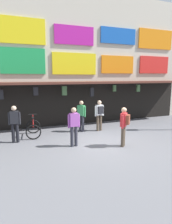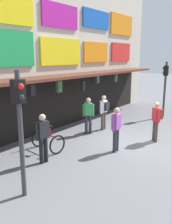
% 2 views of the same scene
% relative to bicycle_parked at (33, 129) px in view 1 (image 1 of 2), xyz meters
% --- Properties ---
extents(ground_plane, '(80.00, 80.00, 0.00)m').
position_rel_bicycle_parked_xyz_m(ground_plane, '(2.77, -2.23, -0.39)').
color(ground_plane, slate).
extents(shopfront, '(18.00, 2.60, 8.00)m').
position_rel_bicycle_parked_xyz_m(shopfront, '(2.77, 2.33, 3.57)').
color(shopfront, beige).
rests_on(shopfront, ground).
extents(bicycle_parked, '(0.85, 1.24, 1.05)m').
position_rel_bicycle_parked_xyz_m(bicycle_parked, '(0.00, 0.00, 0.00)').
color(bicycle_parked, black).
rests_on(bicycle_parked, ground).
extents(pedestrian_in_green, '(0.40, 0.43, 1.68)m').
position_rel_bicycle_parked_xyz_m(pedestrian_in_green, '(2.53, -0.06, 0.55)').
color(pedestrian_in_green, '#2D2D38').
rests_on(pedestrian_in_green, ground).
extents(pedestrian_in_red, '(0.53, 0.27, 1.68)m').
position_rel_bicycle_parked_xyz_m(pedestrian_in_red, '(-0.88, -0.69, 0.55)').
color(pedestrian_in_red, black).
rests_on(pedestrian_in_red, ground).
extents(pedestrian_in_white, '(0.47, 0.47, 1.68)m').
position_rel_bicycle_parked_xyz_m(pedestrian_in_white, '(3.39, -2.92, 0.59)').
color(pedestrian_in_white, brown).
rests_on(pedestrian_in_white, ground).
extents(pedestrian_in_blue, '(0.53, 0.23, 1.68)m').
position_rel_bicycle_parked_xyz_m(pedestrian_in_blue, '(1.42, -2.14, 0.55)').
color(pedestrian_in_blue, '#2D2D38').
rests_on(pedestrian_in_blue, ground).
extents(pedestrian_in_purple, '(0.53, 0.36, 1.68)m').
position_rel_bicycle_parked_xyz_m(pedestrian_in_purple, '(3.50, -0.28, 0.59)').
color(pedestrian_in_purple, brown).
rests_on(pedestrian_in_purple, ground).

